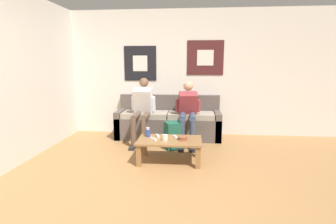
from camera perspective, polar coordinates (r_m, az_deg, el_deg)
ground_plane at (r=3.05m, az=-6.39°, el=-18.41°), size 18.00×18.00×0.00m
wall_back at (r=5.51m, az=-0.64°, el=8.44°), size 10.00×0.07×2.55m
couch at (r=5.29m, az=0.10°, el=-2.34°), size 2.06×0.68×0.84m
coffee_table at (r=3.99m, az=0.34°, el=-6.85°), size 0.96×0.58×0.35m
person_seated_adult at (r=4.93m, az=-5.65°, el=0.91°), size 0.47×0.88×1.21m
person_seated_teen at (r=4.84m, az=4.31°, el=0.47°), size 0.47×0.90×1.15m
backpack at (r=4.60m, az=1.26°, el=-5.24°), size 0.36×0.36×0.47m
ceramic_bowl at (r=3.94m, az=3.21°, el=-5.62°), size 0.15×0.15×0.06m
pillar_candle at (r=3.91m, az=-0.66°, el=-5.57°), size 0.08×0.08×0.10m
drink_can_blue at (r=4.11m, az=-4.37°, el=-4.54°), size 0.07×0.07×0.12m
drink_can_red at (r=4.20m, az=-4.40°, el=-4.23°), size 0.07×0.07×0.12m
game_controller_near_left at (r=3.96m, az=-3.13°, el=-5.88°), size 0.12×0.13×0.03m
game_controller_near_right at (r=4.13m, az=-2.30°, el=-5.16°), size 0.08×0.15×0.03m
game_controller_far_center at (r=4.07m, az=1.61°, el=-5.41°), size 0.09×0.15×0.03m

